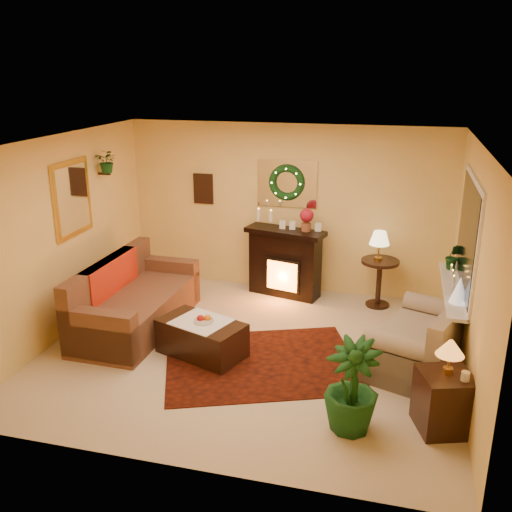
% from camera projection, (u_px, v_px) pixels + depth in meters
% --- Properties ---
extents(floor, '(5.00, 5.00, 0.00)m').
position_uv_depth(floor, '(249.00, 351.00, 7.15)').
color(floor, beige).
rests_on(floor, ground).
extents(ceiling, '(5.00, 5.00, 0.00)m').
position_uv_depth(ceiling, '(248.00, 142.00, 6.32)').
color(ceiling, white).
rests_on(ceiling, ground).
extents(wall_back, '(5.00, 5.00, 0.00)m').
position_uv_depth(wall_back, '(287.00, 209.00, 8.80)').
color(wall_back, '#EFD88C').
rests_on(wall_back, ground).
extents(wall_front, '(5.00, 5.00, 0.00)m').
position_uv_depth(wall_front, '(177.00, 336.00, 4.68)').
color(wall_front, '#EFD88C').
rests_on(wall_front, ground).
extents(wall_left, '(4.50, 4.50, 0.00)m').
position_uv_depth(wall_left, '(61.00, 238.00, 7.33)').
color(wall_left, '#EFD88C').
rests_on(wall_left, ground).
extents(wall_right, '(4.50, 4.50, 0.00)m').
position_uv_depth(wall_right, '(472.00, 271.00, 6.14)').
color(wall_right, '#EFD88C').
rests_on(wall_right, ground).
extents(area_rug, '(2.73, 2.41, 0.01)m').
position_uv_depth(area_rug, '(261.00, 363.00, 6.87)').
color(area_rug, '#710403').
rests_on(area_rug, floor).
extents(sofa, '(1.01, 2.21, 0.94)m').
position_uv_depth(sofa, '(137.00, 298.00, 7.68)').
color(sofa, '#3E1F11').
rests_on(sofa, floor).
extents(red_throw, '(0.76, 1.24, 0.02)m').
position_uv_depth(red_throw, '(136.00, 292.00, 7.82)').
color(red_throw, '#BA2B00').
rests_on(red_throw, sofa).
extents(fireplace, '(1.13, 0.58, 0.99)m').
position_uv_depth(fireplace, '(285.00, 261.00, 8.76)').
color(fireplace, black).
rests_on(fireplace, floor).
extents(poinsettia, '(0.21, 0.21, 0.21)m').
position_uv_depth(poinsettia, '(307.00, 215.00, 8.42)').
color(poinsettia, '#A9162A').
rests_on(poinsettia, fireplace).
extents(mantel_candle_a, '(0.06, 0.06, 0.18)m').
position_uv_depth(mantel_candle_a, '(259.00, 215.00, 8.63)').
color(mantel_candle_a, white).
rests_on(mantel_candle_a, fireplace).
extents(mantel_candle_b, '(0.06, 0.06, 0.17)m').
position_uv_depth(mantel_candle_b, '(271.00, 216.00, 8.54)').
color(mantel_candle_b, white).
rests_on(mantel_candle_b, fireplace).
extents(mantel_mirror, '(0.92, 0.02, 0.72)m').
position_uv_depth(mantel_mirror, '(287.00, 184.00, 8.66)').
color(mantel_mirror, white).
rests_on(mantel_mirror, wall_back).
extents(wreath, '(0.55, 0.11, 0.55)m').
position_uv_depth(wreath, '(286.00, 183.00, 8.61)').
color(wreath, '#194719').
rests_on(wreath, wall_back).
extents(wall_art, '(0.32, 0.03, 0.48)m').
position_uv_depth(wall_art, '(203.00, 189.00, 9.03)').
color(wall_art, '#381E11').
rests_on(wall_art, wall_back).
extents(gold_mirror, '(0.03, 0.84, 1.00)m').
position_uv_depth(gold_mirror, '(72.00, 199.00, 7.46)').
color(gold_mirror, gold).
rests_on(gold_mirror, wall_left).
extents(hanging_plant, '(0.33, 0.28, 0.36)m').
position_uv_depth(hanging_plant, '(108.00, 173.00, 8.05)').
color(hanging_plant, '#194719').
rests_on(hanging_plant, wall_left).
extents(loveseat, '(1.33, 1.71, 0.87)m').
position_uv_depth(loveseat, '(422.00, 334.00, 6.69)').
color(loveseat, tan).
rests_on(loveseat, floor).
extents(window_frame, '(0.03, 1.86, 1.36)m').
position_uv_depth(window_frame, '(469.00, 235.00, 6.57)').
color(window_frame, white).
rests_on(window_frame, wall_right).
extents(window_glass, '(0.02, 1.70, 1.22)m').
position_uv_depth(window_glass, '(467.00, 235.00, 6.58)').
color(window_glass, black).
rests_on(window_glass, wall_right).
extents(window_sill, '(0.22, 1.86, 0.04)m').
position_uv_depth(window_sill, '(453.00, 289.00, 6.81)').
color(window_sill, white).
rests_on(window_sill, wall_right).
extents(mini_tree, '(0.20, 0.20, 0.30)m').
position_uv_depth(mini_tree, '(459.00, 290.00, 6.33)').
color(mini_tree, white).
rests_on(mini_tree, window_sill).
extents(sill_plant, '(0.25, 0.20, 0.46)m').
position_uv_depth(sill_plant, '(454.00, 255.00, 7.34)').
color(sill_plant, '#245A22').
rests_on(sill_plant, window_sill).
extents(side_table_round, '(0.71, 0.71, 0.72)m').
position_uv_depth(side_table_round, '(379.00, 285.00, 8.42)').
color(side_table_round, black).
rests_on(side_table_round, floor).
extents(lamp_cream, '(0.29, 0.29, 0.45)m').
position_uv_depth(lamp_cream, '(379.00, 250.00, 8.23)').
color(lamp_cream, beige).
rests_on(lamp_cream, side_table_round).
extents(end_table_square, '(0.62, 0.62, 0.60)m').
position_uv_depth(end_table_square, '(444.00, 404.00, 5.56)').
color(end_table_square, '#3B160F').
rests_on(end_table_square, floor).
extents(lamp_tiffany, '(0.27, 0.27, 0.40)m').
position_uv_depth(lamp_tiffany, '(449.00, 360.00, 5.43)').
color(lamp_tiffany, gold).
rests_on(lamp_tiffany, end_table_square).
extents(coffee_table, '(1.18, 0.90, 0.44)m').
position_uv_depth(coffee_table, '(202.00, 339.00, 7.02)').
color(coffee_table, black).
rests_on(coffee_table, floor).
extents(fruit_bowl, '(0.24, 0.24, 0.06)m').
position_uv_depth(fruit_bowl, '(204.00, 322.00, 6.92)').
color(fruit_bowl, beige).
rests_on(fruit_bowl, coffee_table).
extents(floor_palm, '(2.10, 2.10, 2.86)m').
position_uv_depth(floor_palm, '(352.00, 389.00, 5.49)').
color(floor_palm, '#1C3E21').
rests_on(floor_palm, floor).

